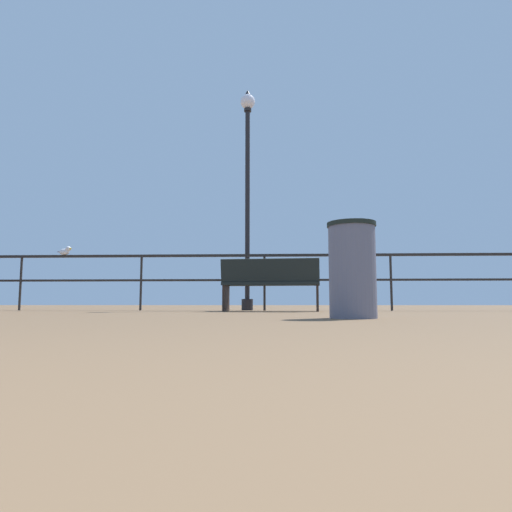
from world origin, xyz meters
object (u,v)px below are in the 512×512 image
(bench_near_left, at_px, (270,281))
(seagull_on_rail, at_px, (65,251))
(trash_bin, at_px, (352,270))
(lamppost_center, at_px, (248,176))

(bench_near_left, bearing_deg, seagull_on_rail, 167.61)
(bench_near_left, distance_m, seagull_on_rail, 4.14)
(trash_bin, bearing_deg, bench_near_left, 103.52)
(seagull_on_rail, distance_m, trash_bin, 6.45)
(bench_near_left, distance_m, lamppost_center, 2.53)
(lamppost_center, height_order, seagull_on_rail, lamppost_center)
(seagull_on_rail, bearing_deg, bench_near_left, -12.39)
(bench_near_left, xyz_separation_m, lamppost_center, (-0.47, 1.20, 2.18))
(lamppost_center, relative_size, trash_bin, 5.01)
(bench_near_left, xyz_separation_m, seagull_on_rail, (-4.00, 0.88, 0.64))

